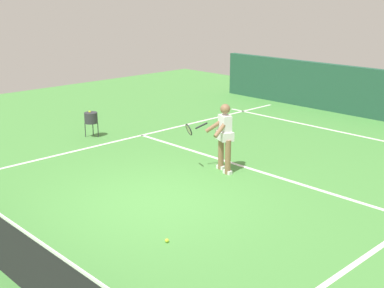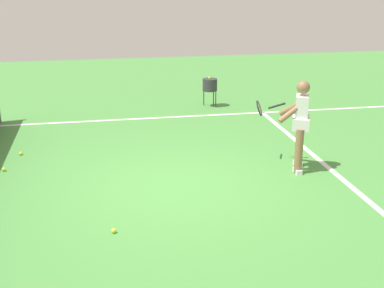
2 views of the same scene
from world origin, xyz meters
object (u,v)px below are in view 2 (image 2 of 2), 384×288
tennis_player (299,122)px  tennis_ball_mid (21,153)px  ball_hopper (210,85)px  tennis_ball_near (4,169)px  tennis_ball_far (114,231)px

tennis_player → tennis_ball_mid: bearing=71.3°
tennis_player → ball_hopper: size_ratio=2.09×
tennis_player → ball_hopper: (4.47, 0.53, -0.30)m
ball_hopper → tennis_ball_mid: bearing=124.3°
tennis_ball_near → tennis_ball_far: (-2.53, -1.75, 0.00)m
tennis_player → tennis_ball_far: tennis_player is taller
tennis_player → tennis_ball_mid: tennis_player is taller
tennis_player → ball_hopper: tennis_player is taller
tennis_ball_mid → tennis_ball_far: same height
tennis_player → tennis_ball_far: (-1.71, 3.17, -0.81)m
tennis_ball_near → ball_hopper: (3.65, -4.39, 0.51)m
tennis_player → tennis_ball_near: tennis_player is taller
tennis_ball_near → tennis_ball_far: bearing=-145.4°
ball_hopper → tennis_ball_far: bearing=156.9°
tennis_ball_near → ball_hopper: ball_hopper is taller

